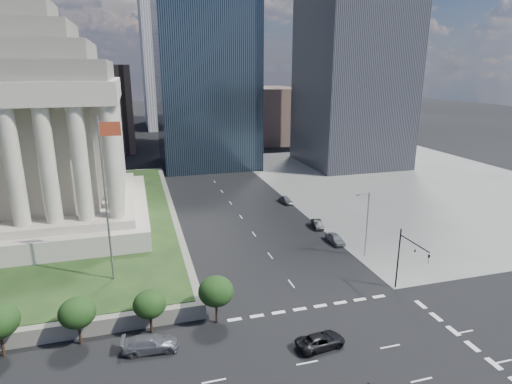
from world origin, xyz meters
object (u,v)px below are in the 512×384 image
object	(u,v)px
pickup_truck	(321,341)
parked_sedan_mid	(317,224)
war_memorial	(26,105)
traffic_signal_ne	(408,255)
flagpole	(106,192)
parked_sedan_far	(286,200)
parked_sedan_near	(335,239)
suv_grey	(151,343)
street_lamp_north	(366,221)

from	to	relation	value
pickup_truck	parked_sedan_mid	size ratio (longest dim) A/B	1.25
war_memorial	traffic_signal_ne	size ratio (longest dim) A/B	4.88
flagpole	parked_sedan_far	distance (m)	45.46
pickup_truck	parked_sedan_far	bearing A→B (deg)	-22.94
traffic_signal_ne	parked_sedan_near	xyz separation A→B (m)	(-1.00, 17.03, -4.49)
flagpole	parked_sedan_far	xyz separation A→B (m)	(32.87, 28.85, -12.41)
war_memorial	suv_grey	distance (m)	45.19
flagpole	parked_sedan_mid	distance (m)	38.18
parked_sedan_near	parked_sedan_mid	size ratio (longest dim) A/B	1.09
war_memorial	parked_sedan_mid	bearing A→B (deg)	-12.57
street_lamp_north	suv_grey	distance (m)	34.84
war_memorial	street_lamp_north	size ratio (longest dim) A/B	3.90
war_memorial	suv_grey	size ratio (longest dim) A/B	6.95
flagpole	parked_sedan_mid	world-z (taller)	flagpole
war_memorial	parked_sedan_far	bearing A→B (deg)	6.14
suv_grey	flagpole	bearing A→B (deg)	20.69
street_lamp_north	parked_sedan_near	bearing A→B (deg)	107.72
war_memorial	flagpole	world-z (taller)	war_memorial
traffic_signal_ne	street_lamp_north	distance (m)	11.34
street_lamp_north	pickup_truck	world-z (taller)	street_lamp_north
war_memorial	flagpole	size ratio (longest dim) A/B	1.95
war_memorial	pickup_truck	size ratio (longest dim) A/B	7.67
parked_sedan_near	pickup_truck	bearing A→B (deg)	-120.00
parked_sedan_far	war_memorial	bearing A→B (deg)	179.95
flagpole	pickup_truck	world-z (taller)	flagpole
war_memorial	street_lamp_north	bearing A→B (deg)	-25.92
pickup_truck	parked_sedan_near	distance (m)	27.29
parked_sedan_near	parked_sedan_mid	distance (m)	7.13
war_memorial	parked_sedan_far	xyz separation A→B (m)	(45.05, 4.85, -20.70)
war_memorial	parked_sedan_mid	xyz separation A→B (m)	(45.50, -10.15, -20.73)
flagpole	street_lamp_north	bearing A→B (deg)	1.63
parked_sedan_mid	war_memorial	bearing A→B (deg)	177.02
traffic_signal_ne	suv_grey	size ratio (longest dim) A/B	1.43
parked_sedan_mid	flagpole	bearing A→B (deg)	-147.84
traffic_signal_ne	parked_sedan_far	bearing A→B (deg)	92.13
flagpole	parked_sedan_near	xyz separation A→B (m)	(33.33, 6.72, -12.36)
parked_sedan_near	parked_sedan_mid	world-z (taller)	parked_sedan_near
parked_sedan_mid	suv_grey	bearing A→B (deg)	-128.30
flagpole	suv_grey	bearing A→B (deg)	-74.43
pickup_truck	suv_grey	xyz separation A→B (m)	(-16.42, 4.11, 0.11)
pickup_truck	parked_sedan_near	bearing A→B (deg)	-36.47
street_lamp_north	parked_sedan_mid	xyz separation A→B (m)	(-1.83, 12.85, -4.99)
parked_sedan_near	flagpole	bearing A→B (deg)	-169.47
parked_sedan_mid	pickup_truck	bearing A→B (deg)	-103.63
war_memorial	parked_sedan_near	world-z (taller)	war_memorial
traffic_signal_ne	parked_sedan_mid	xyz separation A→B (m)	(-1.00, 24.16, -4.58)
suv_grey	parked_sedan_far	bearing A→B (deg)	-29.84
parked_sedan_far	parked_sedan_mid	bearing A→B (deg)	-94.46
traffic_signal_ne	parked_sedan_mid	bearing A→B (deg)	92.37
suv_grey	parked_sedan_near	size ratio (longest dim) A/B	1.26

